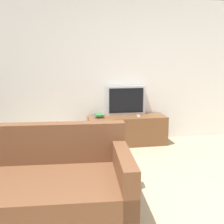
% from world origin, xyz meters
% --- Properties ---
extents(wall_back, '(9.00, 0.06, 2.60)m').
position_xyz_m(wall_back, '(0.00, 3.03, 1.30)').
color(wall_back, white).
rests_on(wall_back, ground_plane).
extents(tv_stand, '(1.40, 0.45, 0.52)m').
position_xyz_m(tv_stand, '(0.18, 2.76, 0.26)').
color(tv_stand, brown).
rests_on(tv_stand, ground_plane).
extents(television, '(0.72, 0.09, 0.53)m').
position_xyz_m(television, '(0.19, 2.94, 0.79)').
color(television, silver).
rests_on(television, tv_stand).
extents(couch, '(2.17, 1.13, 0.85)m').
position_xyz_m(couch, '(-1.35, 0.75, 0.28)').
color(couch, brown).
rests_on(couch, ground_plane).
extents(book_stack, '(0.18, 0.22, 0.06)m').
position_xyz_m(book_stack, '(-0.33, 2.77, 0.55)').
color(book_stack, '#23478E').
rests_on(book_stack, tv_stand).
extents(remote_on_stand, '(0.06, 0.16, 0.02)m').
position_xyz_m(remote_on_stand, '(0.36, 2.68, 0.53)').
color(remote_on_stand, '#B7B7B7').
rests_on(remote_on_stand, tv_stand).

